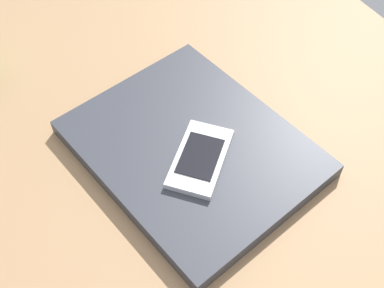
# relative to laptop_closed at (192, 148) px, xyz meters

# --- Properties ---
(desk_surface) EXTENTS (1.20, 0.80, 0.03)m
(desk_surface) POSITION_rel_laptop_closed_xyz_m (-0.03, -0.03, -0.03)
(desk_surface) COLOR #9E7751
(desk_surface) RESTS_ON ground
(laptop_closed) EXTENTS (0.34, 0.29, 0.02)m
(laptop_closed) POSITION_rel_laptop_closed_xyz_m (0.00, 0.00, 0.00)
(laptop_closed) COLOR #33353D
(laptop_closed) RESTS_ON desk_surface
(cell_phone_on_laptop) EXTENTS (0.12, 0.12, 0.01)m
(cell_phone_on_laptop) POSITION_rel_laptop_closed_xyz_m (-0.03, 0.01, 0.02)
(cell_phone_on_laptop) COLOR silver
(cell_phone_on_laptop) RESTS_ON laptop_closed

